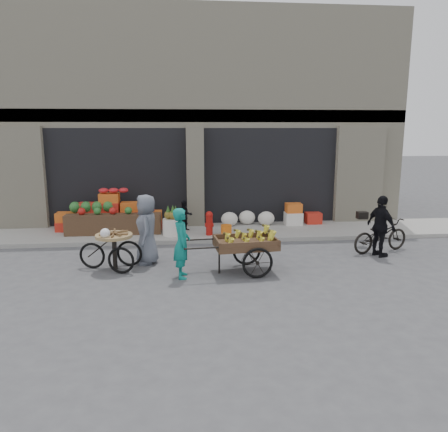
{
  "coord_description": "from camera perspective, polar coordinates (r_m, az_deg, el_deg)",
  "views": [
    {
      "loc": [
        -0.44,
        -8.96,
        3.22
      ],
      "look_at": [
        0.58,
        1.49,
        1.1
      ],
      "focal_mm": 35.0,
      "sensor_mm": 36.0,
      "label": 1
    }
  ],
  "objects": [
    {
      "name": "banana_cart",
      "position": [
        9.84,
        2.55,
        -3.36
      ],
      "size": [
        2.41,
        1.16,
        0.98
      ],
      "rotation": [
        0.0,
        0.0,
        0.09
      ],
      "color": "#533525",
      "rests_on": "ground"
    },
    {
      "name": "tricycle_cart",
      "position": [
        10.36,
        -14.17,
        -3.79
      ],
      "size": [
        1.46,
        1.0,
        0.95
      ],
      "rotation": [
        0.0,
        0.0,
        -0.22
      ],
      "color": "#9E7F51",
      "rests_on": "ground"
    },
    {
      "name": "fire_hydrant",
      "position": [
        12.83,
        -1.94,
        -0.81
      ],
      "size": [
        0.22,
        0.22,
        0.71
      ],
      "color": "#A5140F",
      "rests_on": "sidewalk"
    },
    {
      "name": "fruit_display",
      "position": [
        13.73,
        -14.05,
        0.39
      ],
      "size": [
        3.1,
        1.12,
        1.24
      ],
      "color": "red",
      "rests_on": "sidewalk"
    },
    {
      "name": "bicycle",
      "position": [
        12.22,
        19.77,
        -2.37
      ],
      "size": [
        1.82,
        1.09,
        0.9
      ],
      "primitive_type": "imported",
      "rotation": [
        0.0,
        0.0,
        1.88
      ],
      "color": "black",
      "rests_on": "ground"
    },
    {
      "name": "building",
      "position": [
        17.0,
        -4.2,
        11.9
      ],
      "size": [
        14.0,
        6.45,
        7.0
      ],
      "color": "beige",
      "rests_on": "ground"
    },
    {
      "name": "ground",
      "position": [
        9.53,
        -2.66,
        -8.34
      ],
      "size": [
        80.0,
        80.0,
        0.0
      ],
      "primitive_type": "plane",
      "color": "#424244",
      "rests_on": "ground"
    },
    {
      "name": "orange_bucket",
      "position": [
        12.87,
        0.3,
        -1.83
      ],
      "size": [
        0.32,
        0.32,
        0.3
      ],
      "primitive_type": "cylinder",
      "color": "orange",
      "rests_on": "sidewalk"
    },
    {
      "name": "sidewalk",
      "position": [
        13.44,
        -3.57,
        -2.19
      ],
      "size": [
        18.0,
        2.2,
        0.12
      ],
      "primitive_type": "cube",
      "color": "gray",
      "rests_on": "ground"
    },
    {
      "name": "vendor_grey",
      "position": [
        10.61,
        -10.08,
        -1.72
      ],
      "size": [
        0.59,
        0.86,
        1.68
      ],
      "primitive_type": "imported",
      "rotation": [
        0.0,
        0.0,
        -1.5
      ],
      "color": "slate",
      "rests_on": "ground"
    },
    {
      "name": "seated_person",
      "position": [
        13.42,
        -5.1,
        0.06
      ],
      "size": [
        0.51,
        0.43,
        0.93
      ],
      "primitive_type": "imported",
      "rotation": [
        0.0,
        0.0,
        0.17
      ],
      "color": "black",
      "rests_on": "sidewalk"
    },
    {
      "name": "pineapple_bin",
      "position": [
        12.88,
        -6.84,
        -1.44
      ],
      "size": [
        0.52,
        0.52,
        0.5
      ],
      "primitive_type": "cylinder",
      "color": "silver",
      "rests_on": "sidewalk"
    },
    {
      "name": "right_bay_goods",
      "position": [
        14.28,
        6.87,
        -0.02
      ],
      "size": [
        3.35,
        0.6,
        0.7
      ],
      "color": "silver",
      "rests_on": "sidewalk"
    },
    {
      "name": "vendor_woman",
      "position": [
        9.51,
        -5.55,
        -3.55
      ],
      "size": [
        0.38,
        0.57,
        1.55
      ],
      "primitive_type": "imported",
      "rotation": [
        0.0,
        0.0,
        1.58
      ],
      "color": "#0F786D",
      "rests_on": "ground"
    },
    {
      "name": "cyclist",
      "position": [
        11.71,
        19.82,
        -1.28
      ],
      "size": [
        0.64,
        0.99,
        1.57
      ],
      "primitive_type": "imported",
      "rotation": [
        0.0,
        0.0,
        1.88
      ],
      "color": "black",
      "rests_on": "ground"
    }
  ]
}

